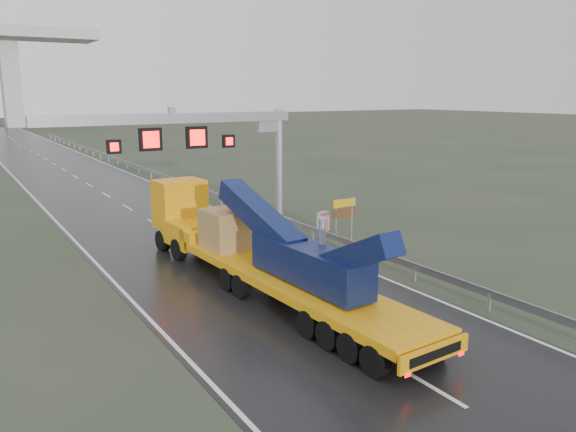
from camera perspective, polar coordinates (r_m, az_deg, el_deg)
ground at (r=18.38m, az=9.83°, el=-14.24°), size 400.00×400.00×0.00m
road at (r=53.94m, az=-19.53°, el=2.98°), size 11.00×200.00×0.02m
guardrail at (r=46.13m, az=-9.44°, el=2.91°), size 0.20×140.00×1.40m
sign_gantry at (r=33.01m, az=-8.15°, el=7.82°), size 14.90×1.20×7.42m
heavy_haul_truck at (r=24.92m, az=-4.62°, el=-2.69°), size 3.63×18.92×4.42m
exit_sign_pair at (r=30.75m, az=5.72°, el=0.39°), size 1.52×0.12×2.60m
striped_barrier at (r=33.81m, az=3.58°, el=-0.58°), size 0.78×0.54×1.20m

